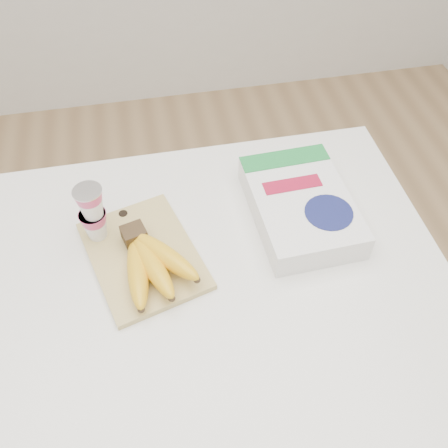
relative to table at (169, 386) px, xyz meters
name	(u,v)px	position (x,y,z in m)	size (l,w,h in m)	color
room	(115,126)	(0.00, 0.00, 0.88)	(4.00, 4.00, 4.00)	tan
table	(169,386)	(0.00, 0.00, 0.00)	(1.24, 0.83, 0.93)	white
cutting_board	(143,255)	(0.00, 0.09, 0.47)	(0.21, 0.28, 0.01)	tan
bananas	(151,262)	(0.01, 0.04, 0.51)	(0.16, 0.22, 0.07)	#382816
yogurt_stack	(92,212)	(-0.09, 0.16, 0.56)	(0.06, 0.06, 0.14)	white
cereal_box	(301,206)	(0.35, 0.14, 0.50)	(0.22, 0.31, 0.07)	white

